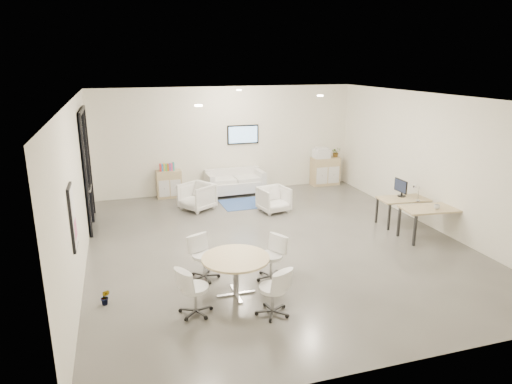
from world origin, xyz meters
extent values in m
cube|color=#4D4B46|center=(0.00, 0.00, -0.40)|extent=(8.00, 9.00, 0.80)
cube|color=white|center=(0.00, 0.00, 3.60)|extent=(8.00, 9.00, 0.80)
cube|color=silver|center=(0.00, 4.90, 1.60)|extent=(8.00, 0.80, 3.20)
cube|color=silver|center=(0.00, -4.90, 1.60)|extent=(8.00, 0.80, 3.20)
cube|color=silver|center=(-4.40, 0.00, 1.60)|extent=(0.80, 9.00, 3.20)
cube|color=silver|center=(4.40, 0.00, 1.60)|extent=(0.80, 9.00, 3.20)
cube|color=black|center=(-3.96, 2.50, 1.43)|extent=(0.02, 1.90, 2.85)
cube|color=black|center=(-3.94, 2.50, 2.81)|extent=(0.06, 1.90, 0.08)
cube|color=black|center=(-3.94, 1.59, 1.43)|extent=(0.06, 0.08, 2.85)
cube|color=black|center=(-3.94, 3.41, 1.43)|extent=(0.06, 0.08, 2.85)
cube|color=black|center=(-3.94, 2.65, 1.43)|extent=(0.06, 0.07, 2.85)
cube|color=#B2B2B7|center=(-3.90, 2.05, 1.05)|extent=(0.04, 0.60, 0.05)
cube|color=black|center=(-3.98, -1.60, 1.55)|extent=(0.04, 0.54, 1.04)
cube|color=white|center=(-3.95, -1.60, 1.55)|extent=(0.01, 0.46, 0.96)
cube|color=#D65A8F|center=(-3.95, -1.60, 1.35)|extent=(0.01, 0.32, 0.30)
cube|color=black|center=(0.50, 4.46, 1.75)|extent=(0.98, 0.05, 0.58)
cube|color=#8ABBEE|center=(0.50, 4.44, 1.75)|extent=(0.90, 0.01, 0.50)
cylinder|color=#FFEAC6|center=(-1.80, -1.00, 3.18)|extent=(0.14, 0.14, 0.03)
cylinder|color=#FFEAC6|center=(1.20, 0.50, 3.18)|extent=(0.14, 0.14, 0.03)
cylinder|color=#FFEAC6|center=(0.00, 3.00, 3.18)|extent=(0.14, 0.14, 0.03)
cube|color=tan|center=(-1.83, 4.29, 0.41)|extent=(0.72, 0.36, 0.82)
cube|color=silver|center=(-2.00, 4.10, 0.33)|extent=(0.30, 0.02, 0.49)
cube|color=silver|center=(-1.67, 4.10, 0.33)|extent=(0.30, 0.02, 0.49)
cube|color=tan|center=(3.22, 4.26, 0.45)|extent=(0.91, 0.42, 0.91)
cube|color=silver|center=(3.02, 4.04, 0.36)|extent=(0.38, 0.02, 0.54)
cube|color=silver|center=(3.43, 4.04, 0.36)|extent=(0.38, 0.02, 0.54)
cube|color=red|center=(-2.06, 4.29, 0.93)|extent=(0.04, 0.14, 0.22)
cube|color=#337FCC|center=(-2.01, 4.29, 0.93)|extent=(0.04, 0.14, 0.22)
cube|color=gold|center=(-1.95, 4.29, 0.93)|extent=(0.04, 0.14, 0.22)
cube|color=#4CB24C|center=(-1.90, 4.29, 0.93)|extent=(0.04, 0.14, 0.22)
cube|color=#CC6619|center=(-1.84, 4.29, 0.93)|extent=(0.04, 0.14, 0.22)
cube|color=purple|center=(-1.79, 4.29, 0.93)|extent=(0.04, 0.14, 0.22)
cube|color=#E54C7F|center=(-1.73, 4.29, 0.93)|extent=(0.04, 0.14, 0.22)
cube|color=teal|center=(-1.68, 4.29, 0.93)|extent=(0.04, 0.14, 0.22)
cube|color=white|center=(3.06, 4.26, 1.05)|extent=(0.51, 0.43, 0.29)
cube|color=white|center=(3.06, 4.26, 1.22)|extent=(0.38, 0.32, 0.06)
cube|color=beige|center=(0.11, 4.02, 0.27)|extent=(1.76, 0.95, 0.32)
cube|color=beige|center=(0.11, 4.35, 0.59)|extent=(1.73, 0.28, 0.32)
cube|color=beige|center=(-0.68, 4.02, 0.43)|extent=(0.19, 0.87, 0.65)
cube|color=beige|center=(0.89, 4.02, 0.43)|extent=(0.19, 0.87, 0.65)
cube|color=#2B4786|center=(0.31, 3.02, 0.01)|extent=(1.69, 1.16, 0.01)
imported|color=beige|center=(-1.25, 2.90, 0.40)|extent=(1.04, 1.06, 0.80)
imported|color=beige|center=(0.70, 2.11, 0.37)|extent=(0.84, 0.81, 0.74)
cube|color=tan|center=(3.48, 0.25, 0.65)|extent=(1.33, 0.75, 0.04)
cube|color=black|center=(2.88, -0.03, 0.32)|extent=(0.05, 0.05, 0.63)
cube|color=black|center=(4.07, -0.03, 0.32)|extent=(0.05, 0.05, 0.63)
cube|color=black|center=(2.88, 0.52, 0.32)|extent=(0.05, 0.05, 0.63)
cube|color=black|center=(4.07, 0.52, 0.32)|extent=(0.05, 0.05, 0.63)
cube|color=tan|center=(3.52, -0.74, 0.71)|extent=(1.45, 0.83, 0.04)
cube|color=black|center=(2.87, -1.04, 0.34)|extent=(0.05, 0.05, 0.69)
cube|color=black|center=(4.16, -1.04, 0.34)|extent=(0.05, 0.05, 0.69)
cube|color=black|center=(2.87, -0.44, 0.34)|extent=(0.05, 0.05, 0.69)
cube|color=black|center=(4.16, -0.44, 0.34)|extent=(0.05, 0.05, 0.69)
cylinder|color=black|center=(3.48, 0.40, 0.68)|extent=(0.20, 0.20, 0.02)
cube|color=black|center=(3.48, 0.40, 0.80)|extent=(0.04, 0.03, 0.24)
cube|color=black|center=(3.43, 0.40, 0.95)|extent=(0.03, 0.50, 0.32)
cylinder|color=tan|center=(-1.43, -2.02, 0.69)|extent=(1.17, 1.17, 0.04)
cylinder|color=#B2B2B7|center=(-1.43, -2.02, 0.34)|extent=(0.10, 0.10, 0.67)
cube|color=#B2B2B7|center=(-1.43, -2.02, 0.01)|extent=(0.68, 0.06, 0.03)
cube|color=#B2B2B7|center=(-1.43, -2.02, 0.01)|extent=(0.06, 0.68, 0.03)
imported|color=#3F7F3F|center=(3.57, 4.23, 1.03)|extent=(0.30, 0.33, 0.25)
imported|color=#3F7F3F|center=(-3.60, -1.71, 0.06)|extent=(0.23, 0.32, 0.13)
imported|color=white|center=(3.54, -0.85, 0.79)|extent=(0.15, 0.14, 0.13)
camera|label=1|loc=(-3.20, -8.95, 3.93)|focal=32.00mm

